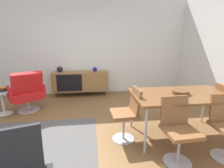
{
  "coord_description": "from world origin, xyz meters",
  "views": [
    {
      "loc": [
        0.23,
        -2.45,
        1.52
      ],
      "look_at": [
        0.6,
        0.36,
        0.81
      ],
      "focal_mm": 25.9,
      "sensor_mm": 36.0,
      "label": 1
    }
  ],
  "objects_px": {
    "sideboard": "(81,81)",
    "lounge_chair_red": "(27,92)",
    "dining_chair_front_left": "(178,128)",
    "fruit_bowl": "(1,89)",
    "side_table_round": "(2,100)",
    "dining_table": "(182,96)",
    "vase_cobalt": "(95,69)",
    "dining_chair_near_window": "(128,112)",
    "vase_sculptural_dark": "(60,69)",
    "wooden_bowl_on_table": "(180,92)"
  },
  "relations": [
    {
      "from": "sideboard",
      "to": "side_table_round",
      "type": "xyz_separation_m",
      "value": [
        -1.62,
        -1.13,
        -0.12
      ]
    },
    {
      "from": "lounge_chair_red",
      "to": "side_table_round",
      "type": "bearing_deg",
      "value": -170.49
    },
    {
      "from": "vase_sculptural_dark",
      "to": "lounge_chair_red",
      "type": "xyz_separation_m",
      "value": [
        -0.56,
        -1.05,
        -0.33
      ]
    },
    {
      "from": "sideboard",
      "to": "dining_chair_front_left",
      "type": "distance_m",
      "value": 3.31
    },
    {
      "from": "vase_sculptural_dark",
      "to": "dining_chair_near_window",
      "type": "relative_size",
      "value": 0.2
    },
    {
      "from": "vase_sculptural_dark",
      "to": "vase_cobalt",
      "type": "bearing_deg",
      "value": 0.0
    },
    {
      "from": "vase_sculptural_dark",
      "to": "fruit_bowl",
      "type": "relative_size",
      "value": 0.86
    },
    {
      "from": "dining_chair_front_left",
      "to": "fruit_bowl",
      "type": "height_order",
      "value": "dining_chair_front_left"
    },
    {
      "from": "fruit_bowl",
      "to": "sideboard",
      "type": "bearing_deg",
      "value": 34.9
    },
    {
      "from": "side_table_round",
      "to": "fruit_bowl",
      "type": "relative_size",
      "value": 2.6
    },
    {
      "from": "dining_table",
      "to": "dining_chair_near_window",
      "type": "bearing_deg",
      "value": 179.8
    },
    {
      "from": "sideboard",
      "to": "vase_sculptural_dark",
      "type": "bearing_deg",
      "value": 179.81
    },
    {
      "from": "vase_sculptural_dark",
      "to": "dining_chair_front_left",
      "type": "height_order",
      "value": "vase_sculptural_dark"
    },
    {
      "from": "side_table_round",
      "to": "fruit_bowl",
      "type": "bearing_deg",
      "value": -65.98
    },
    {
      "from": "dining_chair_front_left",
      "to": "fruit_bowl",
      "type": "relative_size",
      "value": 4.28
    },
    {
      "from": "dining_chair_near_window",
      "to": "sideboard",
      "type": "bearing_deg",
      "value": 109.78
    },
    {
      "from": "dining_table",
      "to": "dining_chair_near_window",
      "type": "xyz_separation_m",
      "value": [
        -0.89,
        0.0,
        -0.23
      ]
    },
    {
      "from": "dining_chair_near_window",
      "to": "lounge_chair_red",
      "type": "height_order",
      "value": "lounge_chair_red"
    },
    {
      "from": "dining_table",
      "to": "wooden_bowl_on_table",
      "type": "bearing_deg",
      "value": -165.44
    },
    {
      "from": "vase_cobalt",
      "to": "side_table_round",
      "type": "bearing_deg",
      "value": -151.08
    },
    {
      "from": "vase_sculptural_dark",
      "to": "side_table_round",
      "type": "height_order",
      "value": "vase_sculptural_dark"
    },
    {
      "from": "vase_sculptural_dark",
      "to": "dining_chair_near_window",
      "type": "distance_m",
      "value": 2.85
    },
    {
      "from": "dining_table",
      "to": "fruit_bowl",
      "type": "height_order",
      "value": "dining_table"
    },
    {
      "from": "vase_cobalt",
      "to": "dining_chair_near_window",
      "type": "height_order",
      "value": "dining_chair_near_window"
    },
    {
      "from": "wooden_bowl_on_table",
      "to": "side_table_round",
      "type": "distance_m",
      "value": 3.63
    },
    {
      "from": "sideboard",
      "to": "fruit_bowl",
      "type": "relative_size",
      "value": 8.0
    },
    {
      "from": "dining_chair_front_left",
      "to": "lounge_chair_red",
      "type": "bearing_deg",
      "value": 142.56
    },
    {
      "from": "vase_cobalt",
      "to": "dining_chair_near_window",
      "type": "xyz_separation_m",
      "value": [
        0.45,
        -2.44,
        -0.31
      ]
    },
    {
      "from": "wooden_bowl_on_table",
      "to": "vase_sculptural_dark",
      "type": "bearing_deg",
      "value": 133.19
    },
    {
      "from": "dining_table",
      "to": "side_table_round",
      "type": "height_order",
      "value": "dining_table"
    },
    {
      "from": "sideboard",
      "to": "lounge_chair_red",
      "type": "distance_m",
      "value": 1.54
    },
    {
      "from": "wooden_bowl_on_table",
      "to": "dining_chair_near_window",
      "type": "height_order",
      "value": "dining_chair_near_window"
    },
    {
      "from": "vase_cobalt",
      "to": "vase_sculptural_dark",
      "type": "relative_size",
      "value": 0.78
    },
    {
      "from": "dining_table",
      "to": "wooden_bowl_on_table",
      "type": "distance_m",
      "value": 0.08
    },
    {
      "from": "vase_sculptural_dark",
      "to": "dining_table",
      "type": "xyz_separation_m",
      "value": [
        2.34,
        -2.44,
        -0.1
      ]
    },
    {
      "from": "wooden_bowl_on_table",
      "to": "dining_chair_near_window",
      "type": "bearing_deg",
      "value": 179.13
    },
    {
      "from": "vase_cobalt",
      "to": "side_table_round",
      "type": "relative_size",
      "value": 0.26
    },
    {
      "from": "dining_table",
      "to": "sideboard",
      "type": "bearing_deg",
      "value": 125.9
    },
    {
      "from": "fruit_bowl",
      "to": "dining_table",
      "type": "bearing_deg",
      "value": -21.05
    },
    {
      "from": "vase_cobalt",
      "to": "dining_chair_front_left",
      "type": "xyz_separation_m",
      "value": [
        0.98,
        -3.0,
        -0.31
      ]
    },
    {
      "from": "vase_cobalt",
      "to": "lounge_chair_red",
      "type": "bearing_deg",
      "value": -146.0
    },
    {
      "from": "dining_table",
      "to": "vase_sculptural_dark",
      "type": "bearing_deg",
      "value": 133.77
    },
    {
      "from": "lounge_chair_red",
      "to": "wooden_bowl_on_table",
      "type": "bearing_deg",
      "value": -26.06
    },
    {
      "from": "sideboard",
      "to": "vase_sculptural_dark",
      "type": "distance_m",
      "value": 0.68
    },
    {
      "from": "wooden_bowl_on_table",
      "to": "dining_chair_near_window",
      "type": "relative_size",
      "value": 0.3
    },
    {
      "from": "lounge_chair_red",
      "to": "fruit_bowl",
      "type": "distance_m",
      "value": 0.51
    },
    {
      "from": "dining_table",
      "to": "lounge_chair_red",
      "type": "relative_size",
      "value": 1.69
    },
    {
      "from": "vase_sculptural_dark",
      "to": "dining_chair_near_window",
      "type": "xyz_separation_m",
      "value": [
        1.45,
        -2.44,
        -0.33
      ]
    },
    {
      "from": "sideboard",
      "to": "fruit_bowl",
      "type": "xyz_separation_m",
      "value": [
        -1.62,
        -1.13,
        0.12
      ]
    },
    {
      "from": "sideboard",
      "to": "dining_chair_front_left",
      "type": "height_order",
      "value": "dining_chair_front_left"
    }
  ]
}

